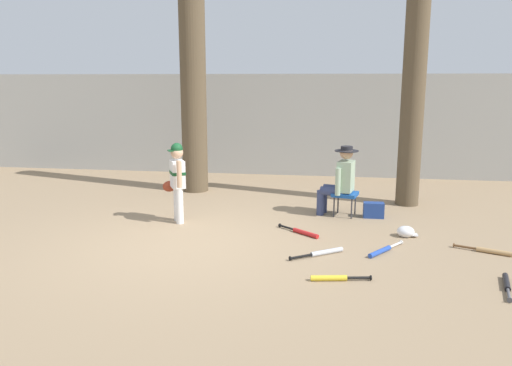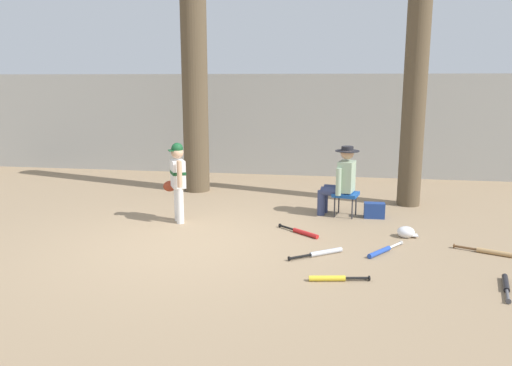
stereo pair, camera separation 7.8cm
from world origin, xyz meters
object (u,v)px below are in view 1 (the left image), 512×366
at_px(tree_near_player, 193,88).
at_px(batting_helmet_white, 406,232).
at_px(bat_red_barrel, 303,232).
at_px(bat_blue_youth, 382,251).
at_px(tree_behind_spectator, 413,101).
at_px(folding_stool, 345,195).
at_px(bat_yellow_trainer, 334,278).
at_px(bat_wood_tan, 489,251).
at_px(bat_black_composite, 507,284).
at_px(seated_spectator, 340,179).
at_px(handbag_beside_stool, 374,210).
at_px(young_ballplayer, 177,177).
at_px(bat_aluminum_silver, 323,253).

relative_size(tree_near_player, batting_helmet_white, 17.11).
height_order(bat_red_barrel, bat_blue_youth, same).
relative_size(tree_behind_spectator, folding_stool, 9.10).
bearing_deg(bat_yellow_trainer, bat_red_barrel, 105.09).
height_order(folding_stool, batting_helmet_white, folding_stool).
relative_size(bat_wood_tan, bat_black_composite, 0.95).
bearing_deg(seated_spectator, batting_helmet_white, -47.78).
bearing_deg(tree_behind_spectator, seated_spectator, -142.20).
distance_m(seated_spectator, bat_yellow_trainer, 3.01).
bearing_deg(bat_black_composite, seated_spectator, 123.25).
height_order(tree_near_player, handbag_beside_stool, tree_near_player).
bearing_deg(bat_blue_youth, bat_black_composite, -36.57).
distance_m(handbag_beside_stool, bat_red_barrel, 1.60).
distance_m(tree_near_player, tree_behind_spectator, 4.27).
xyz_separation_m(tree_near_player, bat_blue_youth, (3.54, -3.42, -2.09)).
bearing_deg(young_ballplayer, batting_helmet_white, -4.05).
xyz_separation_m(bat_wood_tan, bat_blue_youth, (-1.42, -0.21, 0.00)).
distance_m(bat_red_barrel, batting_helmet_white, 1.53).
distance_m(bat_aluminum_silver, bat_blue_youth, 0.82).
bearing_deg(folding_stool, handbag_beside_stool, -5.11).
relative_size(tree_near_player, young_ballplayer, 3.96).
relative_size(folding_stool, bat_black_composite, 0.65).
bearing_deg(bat_yellow_trainer, seated_spectator, 88.52).
distance_m(tree_near_player, folding_stool, 3.86).
relative_size(handbag_beside_stool, bat_black_composite, 0.46).
xyz_separation_m(tree_near_player, folding_stool, (3.06, -1.57, -1.76)).
bearing_deg(bat_wood_tan, handbag_beside_stool, 131.42).
relative_size(folding_stool, handbag_beside_stool, 1.42).
bearing_deg(bat_black_composite, folding_stool, 122.08).
xyz_separation_m(tree_behind_spectator, seated_spectator, (-1.26, -0.98, -1.26)).
distance_m(tree_near_player, young_ballplayer, 2.77).
xyz_separation_m(tree_behind_spectator, bat_aluminum_silver, (-1.48, -3.05, -1.87)).
bearing_deg(handbag_beside_stool, tree_behind_spectator, 56.85).
bearing_deg(seated_spectator, bat_aluminum_silver, -96.12).
distance_m(seated_spectator, bat_blue_youth, 2.05).
xyz_separation_m(handbag_beside_stool, bat_red_barrel, (-1.12, -1.13, -0.10)).
relative_size(folding_stool, bat_wood_tan, 0.68).
height_order(seated_spectator, batting_helmet_white, seated_spectator).
height_order(bat_yellow_trainer, bat_red_barrel, same).
relative_size(tree_near_player, seated_spectator, 4.30).
bearing_deg(young_ballplayer, bat_yellow_trainer, -39.95).
height_order(bat_aluminum_silver, bat_blue_youth, same).
distance_m(tree_behind_spectator, bat_blue_youth, 3.48).
bearing_deg(tree_near_player, bat_black_composite, -42.24).
height_order(young_ballplayer, bat_yellow_trainer, young_ballplayer).
height_order(handbag_beside_stool, bat_black_composite, handbag_beside_stool).
bearing_deg(bat_yellow_trainer, bat_blue_youth, 58.90).
xyz_separation_m(tree_near_player, bat_wood_tan, (4.96, -3.22, -2.09)).
distance_m(bat_wood_tan, bat_black_composite, 1.17).
distance_m(bat_yellow_trainer, bat_red_barrel, 1.81).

